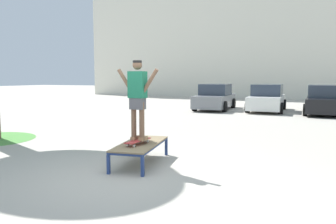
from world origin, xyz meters
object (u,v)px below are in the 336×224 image
at_px(skater, 138,94).
at_px(car_black, 324,101).
at_px(skate_box, 140,145).
at_px(car_grey, 215,98).
at_px(car_white, 267,99).
at_px(skateboard, 138,141).

xyz_separation_m(skater, car_black, (3.86, 12.89, -0.84)).
height_order(skate_box, car_black, car_black).
bearing_deg(car_grey, car_white, 4.54).
xyz_separation_m(skateboard, car_black, (3.86, 12.89, 0.15)).
distance_m(skate_box, skater, 1.13).
bearing_deg(car_black, skate_box, -107.00).
height_order(skate_box, car_white, car_white).
distance_m(skater, car_white, 13.38).
xyz_separation_m(skateboard, car_white, (0.92, 13.32, 0.15)).
bearing_deg(car_white, skateboard, -93.97).
xyz_separation_m(skateboard, car_grey, (-2.01, 13.09, 0.15)).
distance_m(skater, car_black, 13.48).
bearing_deg(skater, skate_box, 99.93).
relative_size(skateboard, car_white, 0.19).
bearing_deg(skateboard, skater, 87.31).
distance_m(skateboard, skater, 0.99).
relative_size(car_grey, car_black, 1.01).
xyz_separation_m(skater, car_white, (0.92, 13.32, -0.84)).
bearing_deg(car_white, skater, -93.97).
bearing_deg(car_white, skate_box, -94.14).
height_order(skateboard, skater, skater).
bearing_deg(skater, skateboard, -92.69).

